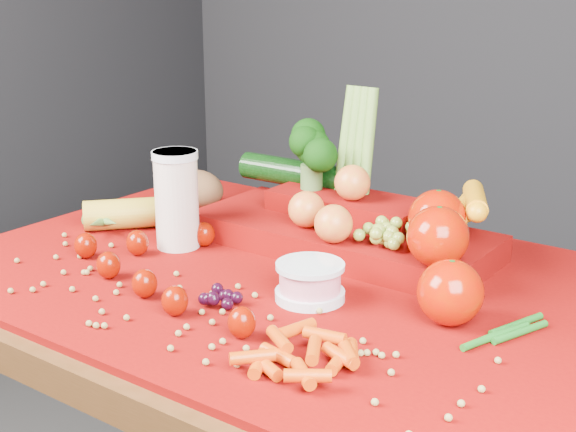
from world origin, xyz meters
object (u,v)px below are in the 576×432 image
Objects in this scene: milk_glass at (176,196)px; produce_mound at (362,220)px; table at (281,333)px; yogurt_bowl at (310,280)px.

milk_glass is 0.28× the size of produce_mound.
table is 1.82× the size of produce_mound.
produce_mound reaches higher than table.
table is 6.49× the size of milk_glass.
table is at bearing 2.00° from milk_glass.
produce_mound is at bearing 101.10° from yogurt_bowl.
milk_glass is at bearing -178.00° from table.
produce_mound is at bearing 68.40° from table.
yogurt_bowl is 0.22m from produce_mound.
table is 0.29m from milk_glass.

